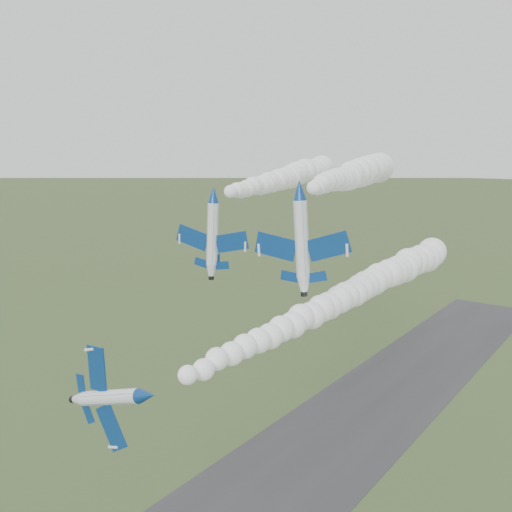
# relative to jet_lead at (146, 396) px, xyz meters

# --- Properties ---
(runway) EXTENTS (24.00, 260.00, 0.04)m
(runway) POSITION_rel_jet_lead_xyz_m (-10.92, 33.99, -30.99)
(runway) COLOR #2F3032
(runway) RESTS_ON ground
(jet_lead) EXTENTS (3.60, 11.47, 9.12)m
(jet_lead) POSITION_rel_jet_lead_xyz_m (0.00, 0.00, 0.00)
(jet_lead) COLOR white
(smoke_trail_jet_lead) EXTENTS (6.08, 65.39, 4.89)m
(smoke_trail_jet_lead) POSITION_rel_jet_lead_xyz_m (0.53, 35.33, 1.35)
(smoke_trail_jet_lead) COLOR white
(jet_pair_left) EXTENTS (10.49, 12.28, 3.07)m
(jet_pair_left) POSITION_rel_jet_lead_xyz_m (-14.59, 25.97, 14.26)
(jet_pair_left) COLOR white
(smoke_trail_jet_pair_left) EXTENTS (19.01, 58.47, 5.38)m
(smoke_trail_jet_pair_left) POSITION_rel_jet_lead_xyz_m (-23.36, 57.02, 15.03)
(smoke_trail_jet_pair_left) COLOR white
(jet_pair_right) EXTENTS (11.79, 13.76, 3.47)m
(jet_pair_right) POSITION_rel_jet_lead_xyz_m (-1.96, 26.63, 15.35)
(jet_pair_right) COLOR white
(smoke_trail_jet_pair_right) EXTENTS (19.54, 52.16, 5.77)m
(smoke_trail_jet_pair_right) POSITION_rel_jet_lead_xyz_m (-9.33, 55.28, 15.89)
(smoke_trail_jet_pair_right) COLOR white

